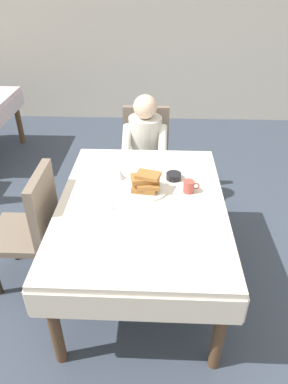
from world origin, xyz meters
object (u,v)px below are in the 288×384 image
(breakfast_stack, at_px, (146,182))
(syrup_pitcher, at_px, (120,174))
(fork_left_of_plate, at_px, (119,192))
(knife_right_of_plate, at_px, (174,193))
(chair_diner, at_px, (146,150))
(dining_table_main, at_px, (142,212))
(cup_coffee, at_px, (189,186))
(plate_breakfast, at_px, (147,190))
(diner_person, at_px, (145,144))
(chair_left_side, at_px, (33,223))
(bowl_butter, at_px, (174,176))
(spoon_near_edge, at_px, (143,220))

(breakfast_stack, bearing_deg, syrup_pitcher, 141.05)
(fork_left_of_plate, height_order, knife_right_of_plate, same)
(chair_diner, bearing_deg, dining_table_main, 90.82)
(cup_coffee, bearing_deg, breakfast_stack, -179.49)
(dining_table_main, xyz_separation_m, plate_breakfast, (0.03, 0.13, 0.10))
(diner_person, height_order, chair_left_side, diner_person)
(bowl_butter, bearing_deg, diner_person, 108.26)
(dining_table_main, xyz_separation_m, chair_diner, (-0.02, 1.17, -0.12))
(cup_coffee, xyz_separation_m, fork_left_of_plate, (-0.48, -0.02, -0.04))
(fork_left_of_plate, relative_size, knife_right_of_plate, 0.90)
(diner_person, bearing_deg, bowl_butter, 108.26)
(diner_person, xyz_separation_m, spoon_near_edge, (0.04, -1.21, 0.07))
(chair_left_side, height_order, breakfast_stack, chair_left_side)
(chair_diner, height_order, diner_person, diner_person)
(dining_table_main, bearing_deg, cup_coffee, 22.26)
(bowl_butter, height_order, syrup_pitcher, syrup_pitcher)
(breakfast_stack, relative_size, bowl_butter, 1.96)
(plate_breakfast, xyz_separation_m, bowl_butter, (0.19, 0.17, 0.01))
(cup_coffee, bearing_deg, fork_left_of_plate, -177.31)
(syrup_pitcher, distance_m, fork_left_of_plate, 0.18)
(chair_left_side, bearing_deg, chair_diner, -32.79)
(bowl_butter, bearing_deg, knife_right_of_plate, -90.46)
(knife_right_of_plate, bearing_deg, breakfast_stack, 89.00)
(breakfast_stack, height_order, cup_coffee, breakfast_stack)
(dining_table_main, xyz_separation_m, cup_coffee, (0.32, 0.13, 0.13))
(dining_table_main, relative_size, chair_diner, 1.64)
(plate_breakfast, height_order, cup_coffee, cup_coffee)
(knife_right_of_plate, bearing_deg, fork_left_of_plate, 94.89)
(diner_person, height_order, bowl_butter, diner_person)
(dining_table_main, distance_m, fork_left_of_plate, 0.22)
(spoon_near_edge, bearing_deg, knife_right_of_plate, 64.32)
(diner_person, distance_m, breakfast_stack, 0.90)
(bowl_butter, height_order, fork_left_of_plate, bowl_butter)
(syrup_pitcher, bearing_deg, spoon_near_edge, -68.42)
(chair_left_side, distance_m, breakfast_stack, 0.85)
(chair_diner, relative_size, fork_left_of_plate, 5.17)
(spoon_near_edge, bearing_deg, fork_left_of_plate, 127.47)
(syrup_pitcher, distance_m, spoon_near_edge, 0.53)
(breakfast_stack, bearing_deg, dining_table_main, -100.80)
(fork_left_of_plate, height_order, spoon_near_edge, same)
(chair_left_side, relative_size, cup_coffee, 8.23)
(diner_person, relative_size, plate_breakfast, 4.00)
(chair_left_side, xyz_separation_m, fork_left_of_plate, (0.61, 0.11, 0.21))
(chair_diner, relative_size, knife_right_of_plate, 4.65)
(breakfast_stack, height_order, bowl_butter, breakfast_stack)
(chair_diner, distance_m, spoon_near_edge, 1.39)
(plate_breakfast, distance_m, spoon_near_edge, 0.33)
(plate_breakfast, bearing_deg, syrup_pitcher, 141.61)
(chair_diner, relative_size, diner_person, 0.83)
(dining_table_main, relative_size, bowl_butter, 13.85)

